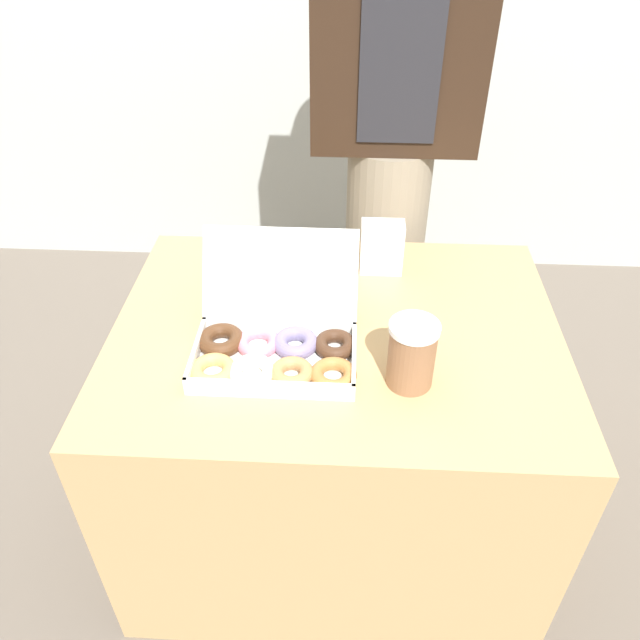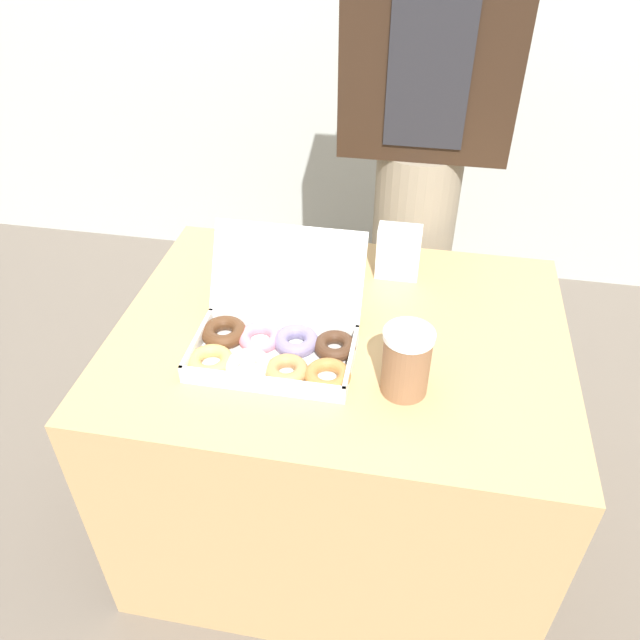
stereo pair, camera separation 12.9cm
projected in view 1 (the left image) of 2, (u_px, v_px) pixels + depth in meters
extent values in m
plane|color=#665B51|center=(332.00, 514.00, 1.84)|extent=(14.00, 14.00, 0.00)
cube|color=tan|center=(334.00, 434.00, 1.63)|extent=(1.01, 0.77, 0.71)
cube|color=white|center=(275.00, 363.00, 1.31)|extent=(0.34, 0.20, 0.01)
cube|color=white|center=(196.00, 353.00, 1.31)|extent=(0.01, 0.20, 0.04)
cube|color=white|center=(354.00, 359.00, 1.29)|extent=(0.01, 0.20, 0.04)
cube|color=white|center=(269.00, 388.00, 1.22)|extent=(0.34, 0.01, 0.04)
cube|color=white|center=(279.00, 327.00, 1.38)|extent=(0.34, 0.01, 0.04)
cube|color=white|center=(280.00, 274.00, 1.36)|extent=(0.34, 0.11, 0.17)
torus|color=tan|center=(213.00, 370.00, 1.27)|extent=(0.12, 0.12, 0.03)
torus|color=#4C2D19|center=(221.00, 340.00, 1.34)|extent=(0.14, 0.14, 0.03)
torus|color=silver|center=(252.00, 372.00, 1.27)|extent=(0.14, 0.14, 0.03)
torus|color=pink|center=(258.00, 343.00, 1.34)|extent=(0.11, 0.11, 0.03)
torus|color=#B27F4C|center=(292.00, 373.00, 1.26)|extent=(0.12, 0.12, 0.03)
torus|color=slate|center=(296.00, 343.00, 1.34)|extent=(0.10, 0.10, 0.03)
torus|color=#A87038|center=(332.00, 375.00, 1.26)|extent=(0.13, 0.13, 0.03)
torus|color=#422819|center=(333.00, 345.00, 1.33)|extent=(0.13, 0.13, 0.03)
cylinder|color=#8C6042|center=(411.00, 357.00, 1.23)|extent=(0.09, 0.09, 0.13)
cylinder|color=white|center=(415.00, 328.00, 1.19)|extent=(0.10, 0.10, 0.01)
cube|color=silver|center=(382.00, 247.00, 1.56)|extent=(0.11, 0.06, 0.13)
cylinder|color=gray|center=(382.00, 281.00, 2.00)|extent=(0.24, 0.24, 0.92)
cube|color=black|center=(400.00, 32.00, 1.54)|extent=(0.44, 0.20, 0.58)
cube|color=#232328|center=(400.00, 68.00, 1.49)|extent=(0.20, 0.01, 0.37)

